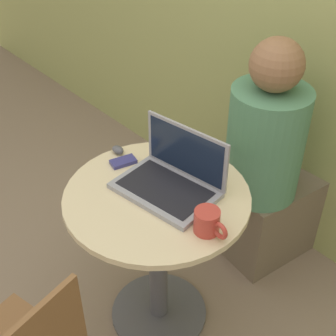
{
  "coord_description": "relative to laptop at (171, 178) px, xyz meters",
  "views": [
    {
      "loc": [
        1.03,
        -0.86,
        1.84
      ],
      "look_at": [
        0.01,
        0.05,
        0.82
      ],
      "focal_mm": 50.0,
      "sensor_mm": 36.0,
      "label": 1
    }
  ],
  "objects": [
    {
      "name": "cell_phone",
      "position": [
        -0.25,
        -0.04,
        -0.04
      ],
      "size": [
        0.08,
        0.11,
        0.02
      ],
      "color": "navy",
      "rests_on": "round_table"
    },
    {
      "name": "computer_mouse",
      "position": [
        -0.32,
        -0.01,
        -0.03
      ],
      "size": [
        0.06,
        0.04,
        0.03
      ],
      "color": "#4C4C51",
      "rests_on": "round_table"
    },
    {
      "name": "laptop",
      "position": [
        0.0,
        0.0,
        0.0
      ],
      "size": [
        0.4,
        0.3,
        0.23
      ],
      "color": "gray",
      "rests_on": "round_table"
    },
    {
      "name": "person_seated",
      "position": [
        0.04,
        0.59,
        -0.27
      ],
      "size": [
        0.38,
        0.55,
        1.18
      ],
      "color": "brown",
      "rests_on": "ground_plane"
    },
    {
      "name": "ground_plane",
      "position": [
        -0.01,
        -0.07,
        -0.77
      ],
      "size": [
        12.0,
        12.0,
        0.0
      ],
      "primitive_type": "plane",
      "color": "#7F6B56"
    },
    {
      "name": "round_table",
      "position": [
        -0.01,
        -0.07,
        -0.26
      ],
      "size": [
        0.7,
        0.7,
        0.72
      ],
      "color": "#4C4C51",
      "rests_on": "ground_plane"
    },
    {
      "name": "coffee_cup",
      "position": [
        0.26,
        -0.07,
        -0.0
      ],
      "size": [
        0.14,
        0.09,
        0.09
      ],
      "color": "#B2382D",
      "rests_on": "round_table"
    }
  ]
}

